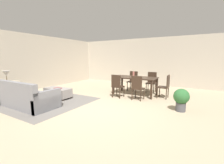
% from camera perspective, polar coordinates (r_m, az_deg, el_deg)
% --- Properties ---
extents(ground_plane, '(10.80, 10.80, 0.00)m').
position_cam_1_polar(ground_plane, '(4.94, -4.32, -9.56)').
color(ground_plane, tan).
extents(wall_back, '(9.00, 0.12, 2.70)m').
position_cam_1_polar(wall_back, '(9.24, 13.66, 7.40)').
color(wall_back, '#BCB2A0').
rests_on(wall_back, ground_plane).
extents(wall_left, '(0.12, 11.00, 2.70)m').
position_cam_1_polar(wall_left, '(8.39, -28.64, 6.42)').
color(wall_left, '#BCB2A0').
rests_on(wall_left, ground_plane).
extents(area_rug, '(3.00, 2.80, 0.01)m').
position_cam_1_polar(area_rug, '(6.09, -23.69, -6.66)').
color(area_rug, slate).
rests_on(area_rug, ground_plane).
extents(couch, '(1.99, 0.94, 0.86)m').
position_cam_1_polar(couch, '(5.67, -29.09, -5.19)').
color(couch, gray).
rests_on(couch, ground_plane).
extents(ottoman_table, '(1.11, 0.50, 0.39)m').
position_cam_1_polar(ottoman_table, '(6.41, -19.59, -3.62)').
color(ottoman_table, gray).
rests_on(ottoman_table, ground_plane).
extents(side_table, '(0.40, 0.40, 0.59)m').
position_cam_1_polar(side_table, '(6.79, -34.41, -1.98)').
color(side_table, olive).
rests_on(side_table, ground_plane).
extents(table_lamp, '(0.26, 0.26, 0.53)m').
position_cam_1_polar(table_lamp, '(6.73, -34.82, 2.51)').
color(table_lamp, brown).
rests_on(table_lamp, side_table).
extents(dining_table, '(1.78, 0.96, 0.76)m').
position_cam_1_polar(dining_table, '(6.59, 8.65, 1.10)').
color(dining_table, '#332319').
rests_on(dining_table, ground_plane).
extents(dining_chair_near_left, '(0.42, 0.42, 0.92)m').
position_cam_1_polar(dining_chair_near_left, '(6.03, 1.95, -1.02)').
color(dining_chair_near_left, '#332319').
rests_on(dining_chair_near_left, ground_plane).
extents(dining_chair_near_right, '(0.40, 0.40, 0.92)m').
position_cam_1_polar(dining_chair_near_right, '(5.72, 9.48, -1.69)').
color(dining_chair_near_right, '#332319').
rests_on(dining_chair_near_right, ground_plane).
extents(dining_chair_far_left, '(0.41, 0.41, 0.92)m').
position_cam_1_polar(dining_chair_far_left, '(7.52, 7.78, 0.90)').
color(dining_chair_far_left, '#332319').
rests_on(dining_chair_far_left, ground_plane).
extents(dining_chair_far_right, '(0.42, 0.42, 0.92)m').
position_cam_1_polar(dining_chair_far_right, '(7.26, 14.55, 0.40)').
color(dining_chair_far_right, '#332319').
rests_on(dining_chair_far_right, ground_plane).
extents(dining_chair_head_east, '(0.41, 0.41, 0.92)m').
position_cam_1_polar(dining_chair_head_east, '(6.28, 19.34, -1.13)').
color(dining_chair_head_east, '#332319').
rests_on(dining_chair_head_east, ground_plane).
extents(vase_centerpiece, '(0.08, 0.08, 0.23)m').
position_cam_1_polar(vase_centerpiece, '(6.64, 8.06, 2.93)').
color(vase_centerpiece, '#B26659').
rests_on(vase_centerpiece, dining_table).
extents(book_on_ottoman, '(0.28, 0.23, 0.03)m').
position_cam_1_polar(book_on_ottoman, '(6.24, -19.61, -2.22)').
color(book_on_ottoman, maroon).
rests_on(book_on_ottoman, ottoman_table).
extents(potted_plant, '(0.45, 0.45, 0.68)m').
position_cam_1_polar(potted_plant, '(4.95, 24.47, -5.56)').
color(potted_plant, '#4C4C51').
rests_on(potted_plant, ground_plane).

